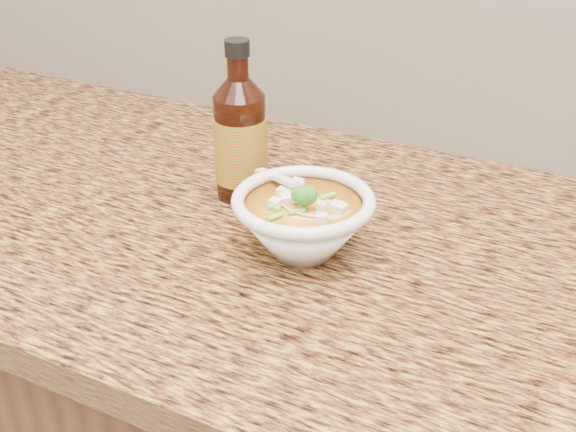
% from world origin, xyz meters
% --- Properties ---
extents(counter_slab, '(4.00, 0.68, 0.04)m').
position_xyz_m(counter_slab, '(0.00, 1.68, 0.88)').
color(counter_slab, olive).
rests_on(counter_slab, cabinet).
extents(soup_bowl, '(0.18, 0.17, 0.09)m').
position_xyz_m(soup_bowl, '(-0.16, 1.62, 0.94)').
color(soup_bowl, silver).
rests_on(soup_bowl, counter_slab).
extents(hot_sauce_bottle, '(0.09, 0.09, 0.21)m').
position_xyz_m(hot_sauce_bottle, '(-0.30, 1.72, 0.98)').
color(hot_sauce_bottle, '#330F06').
rests_on(hot_sauce_bottle, counter_slab).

